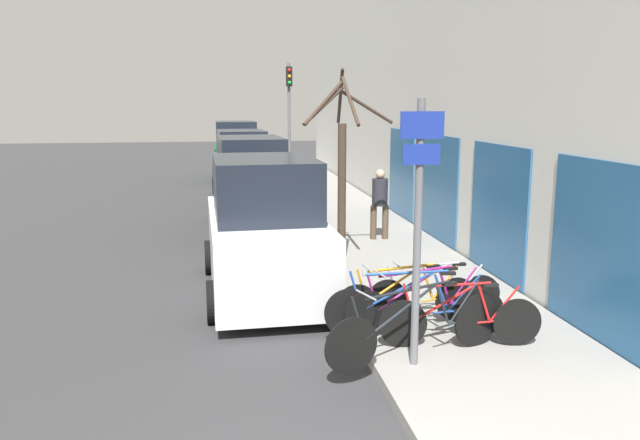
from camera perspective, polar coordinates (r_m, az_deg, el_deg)
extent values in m
plane|color=#333335|center=(15.27, -5.68, -2.08)|extent=(80.00, 80.00, 0.00)
cube|color=gray|center=(18.29, 1.96, 0.35)|extent=(3.20, 32.00, 0.15)
cube|color=silver|center=(18.40, 7.47, 10.27)|extent=(0.20, 32.00, 6.50)
cube|color=#26598C|center=(9.31, 24.07, -2.59)|extent=(0.03, 2.34, 2.46)
cube|color=#26598C|center=(12.05, 15.91, 0.79)|extent=(0.03, 2.34, 2.46)
cube|color=#26598C|center=(14.96, 10.84, 2.89)|extent=(0.03, 2.34, 2.46)
cube|color=#26598C|center=(17.96, 7.44, 4.28)|extent=(0.03, 2.34, 2.46)
cylinder|color=#595B60|center=(7.60, 8.90, -1.47)|extent=(0.10, 0.10, 3.27)
cube|color=navy|center=(7.38, 9.34, 8.56)|extent=(0.53, 0.02, 0.32)
cube|color=navy|center=(7.40, 9.26, 5.94)|extent=(0.45, 0.02, 0.24)
cylinder|color=black|center=(7.61, 2.88, -11.43)|extent=(0.69, 0.26, 0.71)
cylinder|color=black|center=(8.68, 14.11, -8.89)|extent=(0.69, 0.26, 0.71)
cylinder|color=black|center=(7.86, 7.53, -8.19)|extent=(1.04, 0.38, 0.59)
cylinder|color=black|center=(7.84, 8.15, -6.34)|extent=(1.20, 0.43, 0.09)
cylinder|color=black|center=(8.23, 11.15, -7.63)|extent=(0.23, 0.11, 0.51)
cylinder|color=black|center=(8.46, 12.38, -9.14)|extent=(0.65, 0.24, 0.08)
cylinder|color=black|center=(8.44, 12.96, -7.42)|extent=(0.49, 0.19, 0.57)
cylinder|color=black|center=(7.54, 3.55, -9.15)|extent=(0.22, 0.10, 0.62)
cube|color=black|center=(8.21, 11.75, -5.73)|extent=(0.22, 0.14, 0.04)
cylinder|color=#99999E|center=(7.49, 4.21, -6.85)|extent=(0.16, 0.42, 0.02)
cylinder|color=black|center=(8.47, 7.58, -9.38)|extent=(0.65, 0.11, 0.65)
cylinder|color=black|center=(8.85, 17.58, -8.91)|extent=(0.65, 0.11, 0.65)
cylinder|color=red|center=(8.48, 11.51, -7.32)|extent=(0.86, 0.14, 0.54)
cylinder|color=red|center=(8.44, 12.08, -5.83)|extent=(1.00, 0.16, 0.08)
cylinder|color=red|center=(8.62, 14.76, -7.34)|extent=(0.19, 0.06, 0.47)
cylinder|color=red|center=(8.76, 15.91, -8.86)|extent=(0.54, 0.09, 0.08)
cylinder|color=red|center=(8.71, 16.47, -7.41)|extent=(0.41, 0.08, 0.52)
cylinder|color=red|center=(8.39, 8.15, -7.59)|extent=(0.19, 0.05, 0.56)
cube|color=black|center=(8.57, 15.34, -5.74)|extent=(0.21, 0.10, 0.04)
cylinder|color=#99999E|center=(8.32, 8.73, -5.76)|extent=(0.08, 0.44, 0.02)
cylinder|color=black|center=(8.70, 2.73, -8.54)|extent=(0.71, 0.13, 0.71)
cylinder|color=black|center=(9.00, 14.32, -8.21)|extent=(0.71, 0.13, 0.71)
cylinder|color=#1E4799|center=(8.67, 7.21, -6.41)|extent=(1.00, 0.17, 0.58)
cylinder|color=#1E4799|center=(8.61, 7.84, -4.82)|extent=(1.16, 0.19, 0.09)
cylinder|color=#1E4799|center=(8.78, 11.00, -6.48)|extent=(0.22, 0.06, 0.51)
cylinder|color=#1E4799|center=(8.91, 12.36, -8.13)|extent=(0.63, 0.11, 0.08)
cylinder|color=#1E4799|center=(8.86, 12.99, -6.59)|extent=(0.47, 0.09, 0.57)
cylinder|color=#1E4799|center=(8.61, 3.34, -6.64)|extent=(0.21, 0.06, 0.61)
cube|color=black|center=(8.72, 11.64, -4.79)|extent=(0.21, 0.11, 0.04)
cylinder|color=#99999E|center=(8.54, 3.97, -4.70)|extent=(0.08, 0.44, 0.02)
cylinder|color=black|center=(8.73, 4.31, -8.61)|extent=(0.67, 0.15, 0.68)
cylinder|color=black|center=(9.51, 13.96, -7.27)|extent=(0.67, 0.15, 0.68)
cylinder|color=#8C1E72|center=(8.90, 8.18, -6.20)|extent=(0.95, 0.20, 0.55)
cylinder|color=#8C1E72|center=(8.87, 8.72, -4.68)|extent=(1.11, 0.23, 0.09)
cylinder|color=#8C1E72|center=(9.16, 11.31, -5.97)|extent=(0.21, 0.07, 0.49)
cylinder|color=#8C1E72|center=(9.35, 12.40, -7.35)|extent=(0.60, 0.13, 0.08)
cylinder|color=#8C1E72|center=(9.32, 12.92, -5.91)|extent=(0.45, 0.11, 0.54)
cylinder|color=#8C1E72|center=(8.67, 4.86, -6.75)|extent=(0.21, 0.07, 0.58)
cube|color=black|center=(9.14, 11.84, -4.36)|extent=(0.21, 0.11, 0.04)
cylinder|color=#99999E|center=(8.62, 5.42, -4.87)|extent=(0.10, 0.44, 0.02)
cylinder|color=black|center=(9.07, 3.38, -7.91)|extent=(0.66, 0.09, 0.66)
cylinder|color=black|center=(9.61, 12.34, -7.06)|extent=(0.66, 0.09, 0.66)
cylinder|color=orange|center=(9.15, 6.91, -5.79)|extent=(0.87, 0.10, 0.54)
cylinder|color=orange|center=(9.12, 7.40, -4.37)|extent=(1.01, 0.11, 0.09)
cylinder|color=orange|center=(9.34, 9.82, -5.69)|extent=(0.19, 0.05, 0.47)
cylinder|color=orange|center=(9.49, 10.85, -7.07)|extent=(0.55, 0.07, 0.08)
cylinder|color=orange|center=(9.46, 11.33, -5.70)|extent=(0.41, 0.06, 0.53)
cylinder|color=orange|center=(9.00, 3.88, -6.18)|extent=(0.19, 0.05, 0.57)
cube|color=black|center=(9.30, 10.31, -4.17)|extent=(0.21, 0.10, 0.04)
cylinder|color=#99999E|center=(8.95, 4.38, -4.43)|extent=(0.06, 0.44, 0.02)
cylinder|color=black|center=(9.49, 6.16, -7.23)|extent=(0.62, 0.04, 0.62)
cylinder|color=black|center=(9.98, 14.48, -6.61)|extent=(0.62, 0.04, 0.62)
cylinder|color=#B7B7BC|center=(9.57, 9.43, -5.38)|extent=(0.84, 0.04, 0.51)
cylinder|color=#B7B7BC|center=(9.54, 9.90, -4.11)|extent=(0.97, 0.05, 0.08)
cylinder|color=#B7B7BC|center=(9.74, 12.14, -5.33)|extent=(0.18, 0.04, 0.44)
cylinder|color=#B7B7BC|center=(9.88, 13.09, -6.59)|extent=(0.52, 0.03, 0.07)
cylinder|color=#B7B7BC|center=(9.84, 13.55, -5.36)|extent=(0.40, 0.03, 0.49)
cylinder|color=#B7B7BC|center=(9.43, 6.63, -5.69)|extent=(0.18, 0.03, 0.53)
cube|color=black|center=(9.70, 12.60, -3.97)|extent=(0.20, 0.08, 0.04)
cylinder|color=#99999E|center=(9.38, 7.10, -4.13)|extent=(0.03, 0.44, 0.02)
cube|color=silver|center=(11.17, -5.08, -2.60)|extent=(2.05, 4.69, 1.24)
cube|color=black|center=(10.78, -5.07, 3.00)|extent=(1.78, 2.46, 1.01)
cylinder|color=black|center=(12.63, -9.99, -3.36)|extent=(0.24, 0.68, 0.67)
cylinder|color=black|center=(12.78, -1.47, -3.02)|extent=(0.24, 0.68, 0.67)
cylinder|color=black|center=(9.86, -9.69, -7.37)|extent=(0.24, 0.68, 0.67)
cylinder|color=black|center=(10.07, 1.21, -6.84)|extent=(0.24, 0.68, 0.67)
cube|color=black|center=(16.73, -6.36, 2.05)|extent=(2.04, 4.87, 1.36)
cube|color=black|center=(16.41, -6.38, 5.92)|extent=(1.74, 2.57, 0.94)
cylinder|color=black|center=(18.22, -9.59, 0.98)|extent=(0.26, 0.68, 0.67)
cylinder|color=black|center=(18.37, -4.03, 1.19)|extent=(0.26, 0.68, 0.67)
cylinder|color=black|center=(15.31, -9.09, -0.85)|extent=(0.26, 0.68, 0.67)
cylinder|color=black|center=(15.49, -2.50, -0.59)|extent=(0.26, 0.68, 0.67)
cube|color=gray|center=(22.16, -7.16, 4.03)|extent=(1.98, 4.65, 1.29)
cube|color=black|center=(21.88, -7.19, 6.90)|extent=(1.69, 2.45, 0.95)
cylinder|color=black|center=(23.57, -9.54, 3.12)|extent=(0.25, 0.63, 0.62)
cylinder|color=black|center=(23.70, -5.33, 3.27)|extent=(0.25, 0.63, 0.62)
cylinder|color=black|center=(20.77, -9.19, 2.12)|extent=(0.25, 0.63, 0.62)
cylinder|color=black|center=(20.92, -4.43, 2.29)|extent=(0.25, 0.63, 0.62)
cube|color=#144728|center=(27.82, -7.65, 5.44)|extent=(1.93, 4.36, 1.33)
cube|color=black|center=(27.56, -7.70, 7.86)|extent=(1.72, 2.28, 1.04)
cylinder|color=black|center=(29.19, -9.57, 4.61)|extent=(0.23, 0.66, 0.65)
cylinder|color=black|center=(29.25, -5.87, 4.71)|extent=(0.23, 0.66, 0.65)
cylinder|color=black|center=(26.52, -9.56, 4.00)|extent=(0.23, 0.66, 0.65)
cylinder|color=black|center=(26.58, -5.49, 4.12)|extent=(0.23, 0.66, 0.65)
cylinder|color=#4C3D2D|center=(14.90, 4.91, -0.21)|extent=(0.15, 0.15, 0.81)
cylinder|color=#4C3D2D|center=(14.95, 5.99, -0.19)|extent=(0.15, 0.15, 0.81)
cylinder|color=#26262D|center=(14.80, 5.50, 2.56)|extent=(0.37, 0.37, 0.64)
sphere|color=tan|center=(14.75, 5.53, 4.21)|extent=(0.22, 0.22, 0.22)
cylinder|color=#3D2D23|center=(12.54, 2.00, 2.39)|extent=(0.17, 0.17, 2.81)
cylinder|color=#3D2D23|center=(12.08, 0.32, 10.40)|extent=(0.90, 0.61, 0.74)
cylinder|color=#3D2D23|center=(12.83, 1.87, 11.23)|extent=(0.15, 0.90, 1.10)
cylinder|color=#3D2D23|center=(12.08, 0.37, 10.70)|extent=(0.89, 0.62, 0.87)
cylinder|color=#3D2D23|center=(11.91, 2.79, 10.85)|extent=(0.17, 1.10, 0.93)
cylinder|color=#3D2D23|center=(12.74, 4.39, 10.21)|extent=(1.17, 0.50, 0.67)
cylinder|color=#595B60|center=(21.24, -2.82, 8.10)|extent=(0.10, 0.10, 4.50)
cube|color=black|center=(21.14, -2.84, 12.97)|extent=(0.20, 0.16, 0.64)
sphere|color=red|center=(21.05, -2.82, 13.53)|extent=(0.11, 0.11, 0.11)
sphere|color=orange|center=(21.05, -2.81, 12.98)|extent=(0.11, 0.11, 0.11)
sphere|color=green|center=(21.04, -2.81, 12.44)|extent=(0.11, 0.11, 0.11)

